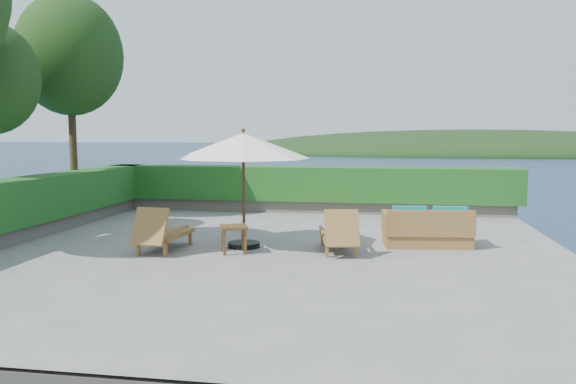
% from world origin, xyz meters
% --- Properties ---
extents(ground, '(12.00, 12.00, 0.00)m').
position_xyz_m(ground, '(0.00, 0.00, 0.00)').
color(ground, gray).
rests_on(ground, ground).
extents(foundation, '(12.00, 12.00, 3.00)m').
position_xyz_m(foundation, '(0.00, 0.00, -1.55)').
color(foundation, '#514B40').
rests_on(foundation, ocean).
extents(offshore_island, '(126.00, 57.60, 12.60)m').
position_xyz_m(offshore_island, '(25.00, 140.00, -3.00)').
color(offshore_island, black).
rests_on(offshore_island, ocean).
extents(planter_wall_far, '(12.00, 0.60, 0.36)m').
position_xyz_m(planter_wall_far, '(0.00, 5.60, 0.18)').
color(planter_wall_far, '#685F53').
rests_on(planter_wall_far, ground).
extents(planter_wall_left, '(0.60, 12.00, 0.36)m').
position_xyz_m(planter_wall_left, '(-5.60, 0.00, 0.18)').
color(planter_wall_left, '#685F53').
rests_on(planter_wall_left, ground).
extents(hedge_far, '(12.40, 0.90, 1.00)m').
position_xyz_m(hedge_far, '(0.00, 5.60, 0.85)').
color(hedge_far, '#1A4D16').
rests_on(hedge_far, planter_wall_far).
extents(hedge_left, '(0.90, 12.40, 1.00)m').
position_xyz_m(hedge_left, '(-5.60, 0.00, 0.85)').
color(hedge_left, '#1A4D16').
rests_on(hedge_left, planter_wall_left).
extents(tree_far, '(2.80, 2.80, 6.03)m').
position_xyz_m(tree_far, '(-6.00, 3.20, 4.40)').
color(tree_far, '#47341B').
rests_on(tree_far, ground).
extents(patio_umbrella, '(3.30, 3.30, 2.44)m').
position_xyz_m(patio_umbrella, '(-0.52, 0.21, 2.07)').
color(patio_umbrella, black).
rests_on(patio_umbrella, ground).
extents(lounge_left, '(0.80, 1.65, 0.93)m').
position_xyz_m(lounge_left, '(-2.04, -0.44, 0.39)').
color(lounge_left, olive).
rests_on(lounge_left, ground).
extents(lounge_right, '(0.91, 1.66, 0.91)m').
position_xyz_m(lounge_right, '(1.45, 0.01, 0.38)').
color(lounge_right, olive).
rests_on(lounge_right, ground).
extents(side_table, '(0.66, 0.66, 0.54)m').
position_xyz_m(side_table, '(-0.58, -0.37, 0.45)').
color(side_table, brown).
rests_on(side_table, ground).
extents(wicker_loveseat, '(1.87, 1.09, 0.87)m').
position_xyz_m(wicker_loveseat, '(3.21, 0.92, 0.34)').
color(wicker_loveseat, olive).
rests_on(wicker_loveseat, ground).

